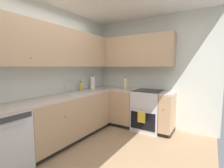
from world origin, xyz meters
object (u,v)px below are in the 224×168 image
(soap_bottle, at_px, (81,86))
(oil_bottle, at_px, (125,83))
(oven_range, at_px, (148,110))
(dishwasher, at_px, (0,143))
(paper_towel_roll, at_px, (93,83))

(soap_bottle, distance_m, oil_bottle, 1.07)
(oven_range, distance_m, soap_bottle, 1.63)
(oven_range, relative_size, oil_bottle, 3.49)
(dishwasher, distance_m, soap_bottle, 1.87)
(paper_towel_roll, distance_m, oil_bottle, 0.81)
(paper_towel_roll, xyz_separation_m, oil_bottle, (0.37, -0.72, -0.01))
(oil_bottle, bearing_deg, oven_range, -88.18)
(soap_bottle, relative_size, oil_bottle, 0.73)
(dishwasher, bearing_deg, paper_towel_roll, 4.22)
(dishwasher, relative_size, oven_range, 0.82)
(dishwasher, height_order, oil_bottle, oil_bottle)
(dishwasher, distance_m, oil_bottle, 2.68)
(dishwasher, height_order, paper_towel_roll, paper_towel_roll)
(oven_range, distance_m, paper_towel_roll, 1.48)
(oven_range, xyz_separation_m, soap_bottle, (-0.79, 1.32, 0.54))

